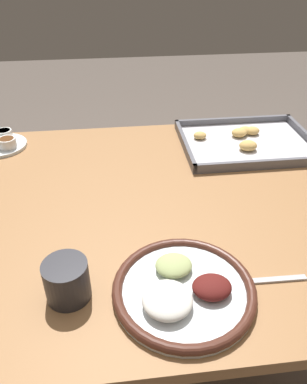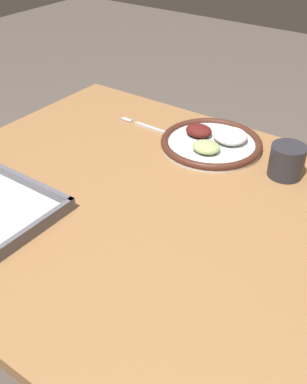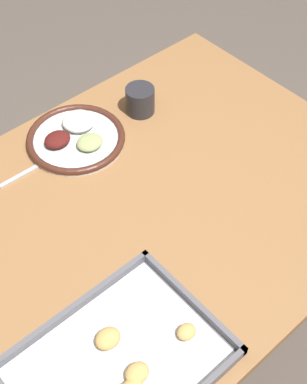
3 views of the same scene
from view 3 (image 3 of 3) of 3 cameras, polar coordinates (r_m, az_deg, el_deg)
ground_plane at (r=1.94m, az=0.21°, el=-14.05°), size 8.00×8.00×0.00m
dining_table at (r=1.42m, az=0.29°, el=-3.16°), size 1.16×0.91×0.71m
dinner_plate at (r=1.49m, az=-8.28°, el=5.81°), size 0.27×0.27×0.04m
fork at (r=1.43m, az=-13.68°, el=1.92°), size 0.22×0.02×0.00m
baking_tray at (r=1.11m, az=-3.60°, el=-17.69°), size 0.41×0.31×0.04m
drinking_cup at (r=1.55m, az=-1.44°, el=9.77°), size 0.08×0.08×0.08m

